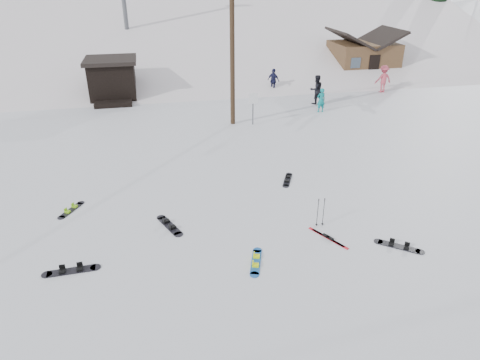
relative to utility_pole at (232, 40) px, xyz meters
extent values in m
plane|color=silver|center=(-2.00, -14.00, -4.68)|extent=(200.00, 200.00, 0.00)
cube|color=white|center=(-2.00, 41.00, -16.68)|extent=(60.00, 85.24, 65.97)
cube|color=silver|center=(36.00, 36.00, -15.68)|extent=(45.66, 93.98, 54.59)
cylinder|color=#3A2819|center=(0.00, 0.00, -0.18)|extent=(0.26, 0.26, 9.00)
cylinder|color=#595B60|center=(1.10, -0.40, -3.78)|extent=(0.07, 0.07, 1.80)
cube|color=white|center=(1.10, -0.44, -3.13)|extent=(0.50, 0.04, 0.60)
cube|color=black|center=(-7.00, 7.00, -3.43)|extent=(3.00, 3.00, 2.50)
cube|color=black|center=(-7.00, 7.00, -2.06)|extent=(3.40, 3.40, 0.25)
cube|color=black|center=(-7.00, 5.20, -4.53)|extent=(2.40, 1.20, 0.30)
cube|color=brown|center=(13.00, 10.00, -3.33)|extent=(5.00, 4.00, 2.70)
cube|color=black|center=(11.65, 10.00, -1.63)|extent=(2.69, 4.40, 1.43)
cube|color=black|center=(14.35, 10.00, -1.63)|extent=(2.69, 4.40, 1.43)
cube|color=black|center=(13.00, 7.98, -3.58)|extent=(0.90, 0.06, 1.90)
cube|color=blue|center=(-1.86, -13.08, -4.67)|extent=(0.65, 1.25, 0.03)
cylinder|color=blue|center=(-1.66, -12.50, -4.67)|extent=(0.28, 0.28, 0.03)
cylinder|color=blue|center=(-2.05, -13.66, -4.67)|extent=(0.28, 0.28, 0.03)
cube|color=#E8FF0D|center=(-1.79, -12.87, -4.62)|extent=(0.24, 0.21, 0.08)
cube|color=#E8FF0D|center=(-1.92, -13.29, -4.62)|extent=(0.24, 0.21, 0.08)
cube|color=#B1121B|center=(0.87, -12.38, -4.67)|extent=(0.80, 1.38, 0.02)
cube|color=black|center=(0.87, -12.38, -4.63)|extent=(0.20, 0.28, 0.07)
cube|color=#B1121B|center=(0.79, -12.24, -4.67)|extent=(0.80, 1.38, 0.02)
cube|color=black|center=(0.79, -12.24, -4.63)|extent=(0.20, 0.28, 0.07)
cylinder|color=black|center=(0.73, -11.50, -4.15)|extent=(0.02, 0.02, 1.05)
cylinder|color=black|center=(0.73, -11.50, -4.63)|extent=(0.08, 0.08, 0.01)
cylinder|color=black|center=(0.73, -11.50, -3.65)|extent=(0.03, 0.03, 0.10)
cylinder|color=black|center=(0.95, -11.50, -4.15)|extent=(0.02, 0.02, 1.05)
cylinder|color=black|center=(0.95, -11.50, -4.63)|extent=(0.08, 0.08, 0.01)
cylinder|color=black|center=(0.95, -11.50, -3.65)|extent=(0.03, 0.03, 0.10)
cube|color=black|center=(-7.37, -12.35, -4.67)|extent=(1.40, 0.37, 0.03)
cylinder|color=black|center=(-6.68, -12.32, -4.67)|extent=(0.32, 0.32, 0.03)
cylinder|color=black|center=(-8.06, -12.38, -4.67)|extent=(0.32, 0.32, 0.03)
cube|color=black|center=(-7.12, -12.34, -4.61)|extent=(0.18, 0.23, 0.09)
cube|color=black|center=(-7.62, -12.36, -4.61)|extent=(0.18, 0.23, 0.09)
cube|color=black|center=(-4.34, -10.43, -4.67)|extent=(0.82, 1.37, 0.03)
cylinder|color=black|center=(-4.60, -9.81, -4.67)|extent=(0.31, 0.31, 0.03)
cylinder|color=black|center=(-4.07, -11.05, -4.67)|extent=(0.31, 0.31, 0.03)
cube|color=black|center=(-4.43, -10.20, -4.61)|extent=(0.27, 0.24, 0.09)
cube|color=black|center=(-4.24, -10.65, -4.61)|extent=(0.27, 0.24, 0.09)
cube|color=black|center=(-7.87, -8.56, -4.67)|extent=(0.80, 1.13, 0.02)
cylinder|color=black|center=(-7.58, -8.06, -4.67)|extent=(0.26, 0.26, 0.02)
cylinder|color=black|center=(-8.16, -9.06, -4.67)|extent=(0.26, 0.26, 0.02)
cube|color=#81C917|center=(-7.77, -8.38, -4.62)|extent=(0.23, 0.22, 0.08)
cube|color=#81C917|center=(-7.97, -8.74, -4.62)|extent=(0.23, 0.22, 0.08)
cube|color=black|center=(2.89, -13.26, -4.67)|extent=(1.20, 1.04, 0.03)
cylinder|color=black|center=(3.40, -13.66, -4.67)|extent=(0.30, 0.30, 0.03)
cylinder|color=black|center=(2.38, -12.85, -4.67)|extent=(0.30, 0.30, 0.03)
cube|color=black|center=(3.08, -13.40, -4.61)|extent=(0.26, 0.27, 0.09)
cube|color=black|center=(2.71, -13.11, -4.61)|extent=(0.26, 0.27, 0.09)
cube|color=black|center=(0.84, -7.83, -4.67)|extent=(0.74, 1.19, 0.02)
cylinder|color=black|center=(1.09, -7.29, -4.67)|extent=(0.27, 0.27, 0.02)
cylinder|color=black|center=(0.59, -8.36, -4.67)|extent=(0.27, 0.27, 0.02)
cube|color=black|center=(0.93, -7.63, -4.62)|extent=(0.24, 0.21, 0.08)
cube|color=black|center=(0.75, -8.02, -4.62)|extent=(0.24, 0.21, 0.08)
imported|color=#0C7F81|center=(5.84, 1.07, -3.93)|extent=(0.58, 0.41, 1.51)
imported|color=black|center=(6.20, 2.88, -3.73)|extent=(1.05, 0.89, 1.90)
imported|color=#D1495C|center=(12.04, 4.70, -3.72)|extent=(1.28, 0.78, 1.93)
imported|color=#161838|center=(4.26, 6.31, -3.83)|extent=(0.95, 1.04, 1.70)
camera|label=1|loc=(-4.57, -23.42, 3.45)|focal=32.00mm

